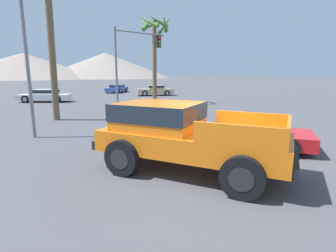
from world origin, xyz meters
TOP-DOWN VIEW (x-y plane):
  - ground_plane at (0.00, 0.00)m, footprint 320.00×320.00m
  - orange_pickup_truck at (-0.60, 0.83)m, footprint 3.97×5.57m
  - red_convertible_car at (2.86, 0.94)m, footprint 3.80×4.76m
  - parked_car_white at (1.64, 21.64)m, footprint 4.66×4.15m
  - parked_car_blue at (12.72, 27.98)m, footprint 4.52×4.20m
  - parked_car_tan at (13.74, 20.64)m, footprint 4.52×3.65m
  - traffic_light_main at (5.78, 12.58)m, footprint 4.43×0.38m
  - street_lamp_post at (-2.74, 7.48)m, footprint 0.90×0.24m
  - palm_tree_tall at (8.64, 14.02)m, footprint 3.03×2.99m

SIDE VIEW (x-z plane):
  - ground_plane at x=0.00m, z-range 0.00..0.00m
  - red_convertible_car at x=2.86m, z-range -0.11..0.93m
  - parked_car_blue at x=12.72m, z-range 0.02..1.08m
  - parked_car_white at x=1.64m, z-range 0.02..1.19m
  - parked_car_tan at x=13.74m, z-range 0.01..1.23m
  - orange_pickup_truck at x=-0.60m, z-range 0.15..2.00m
  - traffic_light_main at x=5.78m, z-range 1.19..7.00m
  - street_lamp_post at x=-2.74m, z-range 0.77..8.18m
  - palm_tree_tall at x=8.64m, z-range 1.89..9.25m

